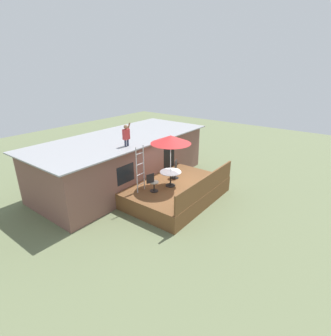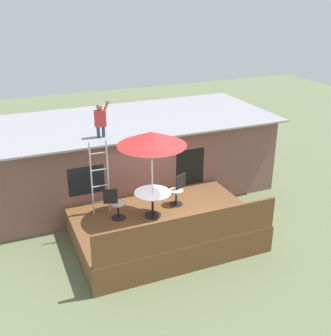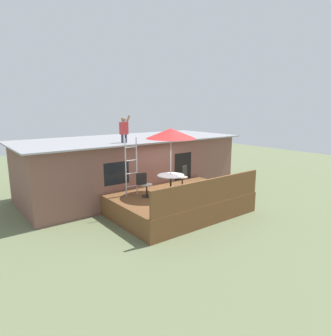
{
  "view_description": "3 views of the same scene",
  "coord_description": "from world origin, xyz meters",
  "px_view_note": "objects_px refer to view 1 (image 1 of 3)",
  "views": [
    {
      "loc": [
        -9.65,
        -6.71,
        6.26
      ],
      "look_at": [
        -0.13,
        0.52,
        1.59
      ],
      "focal_mm": 27.68,
      "sensor_mm": 36.0,
      "label": 1
    },
    {
      "loc": [
        -4.13,
        -9.96,
        6.85
      ],
      "look_at": [
        0.29,
        0.53,
        2.03
      ],
      "focal_mm": 45.49,
      "sensor_mm": 36.0,
      "label": 2
    },
    {
      "loc": [
        -7.19,
        -8.62,
        4.1
      ],
      "look_at": [
        0.03,
        0.85,
        1.66
      ],
      "focal_mm": 31.64,
      "sensor_mm": 36.0,
      "label": 3
    }
  ],
  "objects_px": {
    "step_ladder": "(140,169)",
    "person_figure": "(126,134)",
    "patio_chair_left": "(153,183)",
    "patio_chair_right": "(175,169)",
    "patio_table": "(170,175)",
    "patio_umbrella": "(171,139)"
  },
  "relations": [
    {
      "from": "step_ladder",
      "to": "person_figure",
      "type": "xyz_separation_m",
      "value": [
        0.43,
        1.23,
        1.38
      ]
    },
    {
      "from": "patio_chair_left",
      "to": "patio_chair_right",
      "type": "bearing_deg",
      "value": 18.84
    },
    {
      "from": "patio_table",
      "to": "patio_chair_left",
      "type": "bearing_deg",
      "value": 164.61
    },
    {
      "from": "patio_chair_right",
      "to": "patio_umbrella",
      "type": "bearing_deg",
      "value": -0.0
    },
    {
      "from": "patio_umbrella",
      "to": "person_figure",
      "type": "bearing_deg",
      "value": 113.43
    },
    {
      "from": "patio_umbrella",
      "to": "step_ladder",
      "type": "bearing_deg",
      "value": 149.14
    },
    {
      "from": "patio_chair_right",
      "to": "step_ladder",
      "type": "bearing_deg",
      "value": -31.73
    },
    {
      "from": "step_ladder",
      "to": "person_figure",
      "type": "bearing_deg",
      "value": 70.82
    },
    {
      "from": "person_figure",
      "to": "patio_umbrella",
      "type": "bearing_deg",
      "value": -66.57
    },
    {
      "from": "step_ladder",
      "to": "patio_chair_right",
      "type": "distance_m",
      "value": 2.38
    },
    {
      "from": "patio_table",
      "to": "patio_umbrella",
      "type": "relative_size",
      "value": 0.41
    },
    {
      "from": "patio_table",
      "to": "person_figure",
      "type": "distance_m",
      "value": 2.89
    },
    {
      "from": "step_ladder",
      "to": "patio_chair_right",
      "type": "height_order",
      "value": "step_ladder"
    },
    {
      "from": "patio_table",
      "to": "patio_chair_left",
      "type": "xyz_separation_m",
      "value": [
        -1.02,
        0.28,
        -0.13
      ]
    },
    {
      "from": "patio_umbrella",
      "to": "patio_chair_right",
      "type": "relative_size",
      "value": 2.76
    },
    {
      "from": "patio_table",
      "to": "patio_umbrella",
      "type": "bearing_deg",
      "value": 0.0
    },
    {
      "from": "patio_chair_left",
      "to": "patio_chair_right",
      "type": "height_order",
      "value": "same"
    },
    {
      "from": "patio_table",
      "to": "patio_umbrella",
      "type": "xyz_separation_m",
      "value": [
        0.0,
        0.0,
        1.76
      ]
    },
    {
      "from": "patio_table",
      "to": "patio_chair_right",
      "type": "distance_m",
      "value": 1.06
    },
    {
      "from": "patio_chair_left",
      "to": "patio_chair_right",
      "type": "relative_size",
      "value": 1.0
    },
    {
      "from": "patio_chair_left",
      "to": "step_ladder",
      "type": "bearing_deg",
      "value": 134.63
    },
    {
      "from": "patio_umbrella",
      "to": "step_ladder",
      "type": "distance_m",
      "value": 1.96
    }
  ]
}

